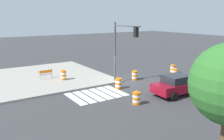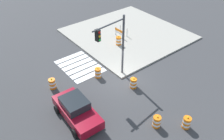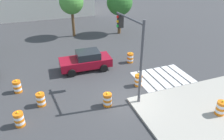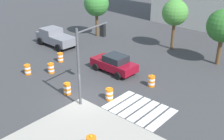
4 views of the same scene
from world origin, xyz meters
name	(u,v)px [view 3 (image 3 of 4)]	position (x,y,z in m)	size (l,w,h in m)	color
ground_plane	(127,100)	(0.00, 0.00, 0.00)	(120.00, 120.00, 0.00)	#38383A
crosswalk_stripes	(163,77)	(4.00, 1.80, 0.01)	(4.35, 3.20, 0.02)	silver
sports_car	(86,61)	(-1.41, 5.37, 0.81)	(4.37, 2.27, 1.63)	maroon
traffic_barrel_near_corner	(138,80)	(1.56, 1.39, 0.45)	(0.56, 0.56, 1.02)	orange
traffic_barrel_crosswalk_end	(41,99)	(-5.49, 1.47, 0.45)	(0.56, 0.56, 1.02)	orange
traffic_barrel_median_near	(19,119)	(-6.81, -0.08, 0.45)	(0.56, 0.56, 1.02)	orange
traffic_barrel_median_far	(130,58)	(2.69, 5.23, 0.45)	(0.56, 0.56, 1.02)	orange
traffic_barrel_far_curb	(107,100)	(-1.43, -0.10, 0.45)	(0.56, 0.56, 1.02)	orange
traffic_barrel_lane_center	(17,87)	(-6.93, 3.68, 0.45)	(0.56, 0.56, 1.02)	orange
traffic_barrel_on_sidewalk	(221,108)	(4.64, -3.52, 0.60)	(0.56, 0.56, 1.02)	orange
traffic_light_pole	(132,43)	(0.47, 0.53, 3.91)	(0.66, 3.28, 5.50)	#4C4C51
street_tree_streetside_near	(120,3)	(4.90, 13.25, 3.75)	(3.05, 3.05, 5.31)	brown
street_tree_streetside_far	(71,2)	(-0.61, 14.21, 3.99)	(2.74, 2.74, 5.40)	brown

